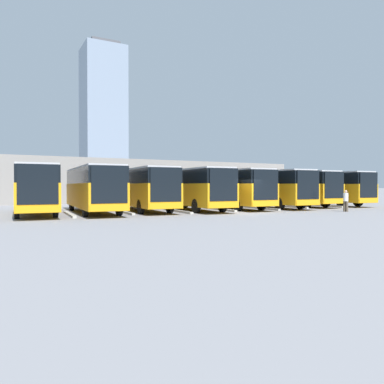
# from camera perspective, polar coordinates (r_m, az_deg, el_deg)

# --- Properties ---
(ground_plane) EXTENTS (600.00, 600.00, 0.00)m
(ground_plane) POSITION_cam_1_polar(r_m,az_deg,el_deg) (28.24, 8.20, -3.18)
(ground_plane) COLOR gray
(bus_0) EXTENTS (3.15, 11.50, 3.40)m
(bus_0) POSITION_cam_1_polar(r_m,az_deg,el_deg) (41.76, 19.36, 0.70)
(bus_0) COLOR orange
(bus_0) RESTS_ON ground_plane
(curb_divider_0) EXTENTS (0.53, 5.36, 0.15)m
(curb_divider_0) POSITION_cam_1_polar(r_m,az_deg,el_deg) (39.19, 19.16, -1.97)
(curb_divider_0) COLOR #B2B2AD
(curb_divider_0) RESTS_ON ground_plane
(bus_1) EXTENTS (3.15, 11.50, 3.40)m
(bus_1) POSITION_cam_1_polar(r_m,az_deg,el_deg) (39.20, 14.93, 0.71)
(bus_1) COLOR orange
(bus_1) RESTS_ON ground_plane
(curb_divider_1) EXTENTS (0.53, 5.36, 0.15)m
(curb_divider_1) POSITION_cam_1_polar(r_m,az_deg,el_deg) (36.65, 14.40, -2.14)
(curb_divider_1) COLOR #B2B2AD
(curb_divider_1) RESTS_ON ground_plane
(bus_2) EXTENTS (3.15, 11.50, 3.40)m
(bus_2) POSITION_cam_1_polar(r_m,az_deg,el_deg) (35.87, 11.21, 0.71)
(bus_2) COLOR orange
(bus_2) RESTS_ON ground_plane
(curb_divider_2) EXTENTS (0.53, 5.36, 0.15)m
(curb_divider_2) POSITION_cam_1_polar(r_m,az_deg,el_deg) (33.36, 10.35, -2.43)
(curb_divider_2) COLOR #B2B2AD
(curb_divider_2) RESTS_ON ground_plane
(bus_3) EXTENTS (3.15, 11.50, 3.40)m
(bus_3) POSITION_cam_1_polar(r_m,az_deg,el_deg) (33.78, 5.53, 0.71)
(bus_3) COLOR orange
(bus_3) RESTS_ON ground_plane
(curb_divider_3) EXTENTS (0.53, 5.36, 0.15)m
(curb_divider_3) POSITION_cam_1_polar(r_m,az_deg,el_deg) (31.33, 4.15, -2.63)
(curb_divider_3) COLOR #B2B2AD
(curb_divider_3) RESTS_ON ground_plane
(bus_4) EXTENTS (3.15, 11.50, 3.40)m
(bus_4) POSITION_cam_1_polar(r_m,az_deg,el_deg) (31.44, -0.26, 0.69)
(bus_4) COLOR orange
(bus_4) RESTS_ON ground_plane
(curb_divider_4) EXTENTS (0.53, 5.36, 0.15)m
(curb_divider_4) POSITION_cam_1_polar(r_m,az_deg,el_deg) (29.10, -2.22, -2.90)
(curb_divider_4) COLOR #B2B2AD
(curb_divider_4) RESTS_ON ground_plane
(bus_5) EXTENTS (3.15, 11.50, 3.40)m
(bus_5) POSITION_cam_1_polar(r_m,az_deg,el_deg) (30.66, -7.75, 0.68)
(bus_5) COLOR orange
(bus_5) RESTS_ON ground_plane
(curb_divider_5) EXTENTS (0.53, 5.36, 0.15)m
(curb_divider_5) POSITION_cam_1_polar(r_m,az_deg,el_deg) (28.48, -10.37, -3.00)
(curb_divider_5) COLOR #B2B2AD
(curb_divider_5) RESTS_ON ground_plane
(bus_6) EXTENTS (3.15, 11.50, 3.40)m
(bus_6) POSITION_cam_1_polar(r_m,az_deg,el_deg) (28.98, -14.85, 0.64)
(bus_6) COLOR orange
(bus_6) RESTS_ON ground_plane
(curb_divider_6) EXTENTS (0.53, 5.36, 0.15)m
(curb_divider_6) POSITION_cam_1_polar(r_m,az_deg,el_deg) (27.01, -18.19, -3.25)
(curb_divider_6) COLOR #B2B2AD
(curb_divider_6) RESTS_ON ground_plane
(bus_7) EXTENTS (3.15, 11.50, 3.40)m
(bus_7) POSITION_cam_1_polar(r_m,az_deg,el_deg) (28.90, -22.89, 0.60)
(bus_7) COLOR orange
(bus_7) RESTS_ON ground_plane
(pedestrian) EXTENTS (0.46, 0.46, 1.69)m
(pedestrian) POSITION_cam_1_polar(r_m,az_deg,el_deg) (31.72, 22.38, -1.14)
(pedestrian) COLOR brown
(pedestrian) RESTS_ON ground_plane
(station_building) EXTENTS (43.63, 15.99, 5.28)m
(station_building) POSITION_cam_1_polar(r_m,az_deg,el_deg) (52.28, -9.42, 1.63)
(station_building) COLOR gray
(station_building) RESTS_ON ground_plane
(office_tower) EXTENTS (20.75, 20.75, 76.38)m
(office_tower) POSITION_cam_1_polar(r_m,az_deg,el_deg) (204.50, -13.38, 10.92)
(office_tower) COLOR #7F8EA3
(office_tower) RESTS_ON ground_plane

